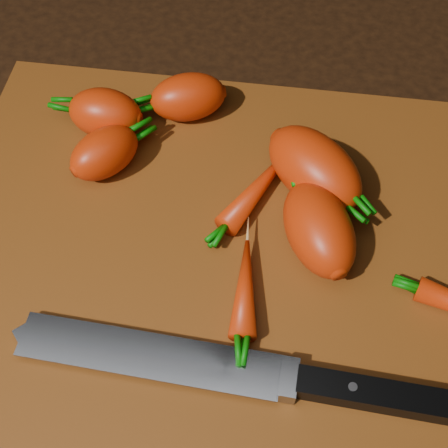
# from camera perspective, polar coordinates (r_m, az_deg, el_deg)

# --- Properties ---
(ground) EXTENTS (2.00, 2.00, 0.01)m
(ground) POSITION_cam_1_polar(r_m,az_deg,el_deg) (0.55, -0.14, -2.86)
(ground) COLOR black
(cutting_board) EXTENTS (0.50, 0.40, 0.01)m
(cutting_board) POSITION_cam_1_polar(r_m,az_deg,el_deg) (0.54, -0.14, -2.27)
(cutting_board) COLOR brown
(cutting_board) RESTS_ON ground
(carrot_0) EXTENTS (0.08, 0.08, 0.04)m
(carrot_0) POSITION_cam_1_polar(r_m,az_deg,el_deg) (0.58, -10.88, 6.42)
(carrot_0) COLOR red
(carrot_0) RESTS_ON cutting_board
(carrot_1) EXTENTS (0.07, 0.05, 0.05)m
(carrot_1) POSITION_cam_1_polar(r_m,az_deg,el_deg) (0.61, -10.81, 9.91)
(carrot_1) COLOR red
(carrot_1) RESTS_ON cutting_board
(carrot_2) EXTENTS (0.11, 0.11, 0.06)m
(carrot_2) POSITION_cam_1_polar(r_m,az_deg,el_deg) (0.56, 8.27, 5.07)
(carrot_2) COLOR red
(carrot_2) RESTS_ON cutting_board
(carrot_3) EXTENTS (0.09, 0.11, 0.05)m
(carrot_3) POSITION_cam_1_polar(r_m,az_deg,el_deg) (0.52, 8.67, -0.47)
(carrot_3) COLOR red
(carrot_3) RESTS_ON cutting_board
(carrot_4) EXTENTS (0.09, 0.07, 0.05)m
(carrot_4) POSITION_cam_1_polar(r_m,az_deg,el_deg) (0.62, -3.31, 11.51)
(carrot_4) COLOR red
(carrot_4) RESTS_ON cutting_board
(carrot_5) EXTENTS (0.07, 0.11, 0.02)m
(carrot_5) POSITION_cam_1_polar(r_m,az_deg,el_deg) (0.56, 3.37, 3.59)
(carrot_5) COLOR red
(carrot_5) RESTS_ON cutting_board
(carrot_7) EXTENTS (0.03, 0.09, 0.02)m
(carrot_7) POSITION_cam_1_polar(r_m,az_deg,el_deg) (0.51, 1.93, -5.76)
(carrot_7) COLOR red
(carrot_7) RESTS_ON cutting_board
(knife) EXTENTS (0.33, 0.05, 0.02)m
(knife) POSITION_cam_1_polar(r_m,az_deg,el_deg) (0.48, -4.58, -12.27)
(knife) COLOR gray
(knife) RESTS_ON cutting_board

